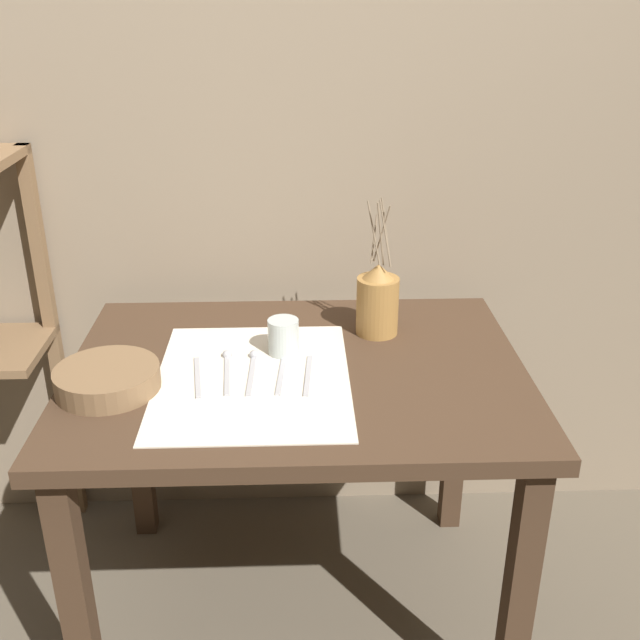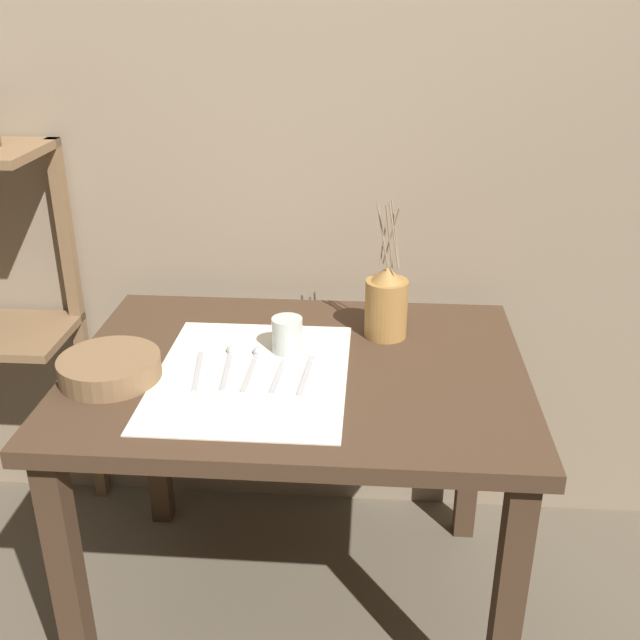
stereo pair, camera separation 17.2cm
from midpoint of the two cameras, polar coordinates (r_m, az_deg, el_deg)
The scene contains 12 objects.
ground_plane at distance 2.23m, azimuth 0.89°, elevation -20.90°, with size 12.00×12.00×0.00m, color brown.
stone_wall_back at distance 2.12m, azimuth 1.97°, elevation 13.89°, with size 7.00×0.06×2.40m.
wooden_table at distance 1.83m, azimuth 1.02°, elevation -6.47°, with size 1.08×0.80×0.75m.
linen_cloth at distance 1.73m, azimuth -2.41°, elevation -4.27°, with size 0.44×0.55×0.00m.
pitcher_with_flowers at distance 1.91m, azimuth 7.66°, elevation 1.17°, with size 0.11×0.11×0.36m.
wooden_bowl at distance 1.75m, azimuth -13.05°, elevation -3.64°, with size 0.23×0.23×0.05m.
glass_tumbler_near at distance 1.82m, azimuth 0.19°, elevation -1.20°, with size 0.08×0.08×0.09m.
fork_outer at distance 1.75m, azimuth -6.52°, elevation -3.92°, with size 0.04×0.19×0.00m.
spoon_outer at distance 1.80m, azimuth -4.20°, elevation -2.96°, with size 0.03×0.20×0.02m.
spoon_inner at distance 1.79m, azimuth -2.25°, elevation -3.08°, with size 0.02×0.20×0.02m.
knife_center at distance 1.74m, azimuth -0.23°, elevation -4.07°, with size 0.03×0.19×0.00m.
fork_inner at distance 1.73m, azimuth 1.80°, elevation -4.25°, with size 0.03×0.19×0.00m.
Camera 2 is at (0.17, -1.57, 1.58)m, focal length 42.00 mm.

